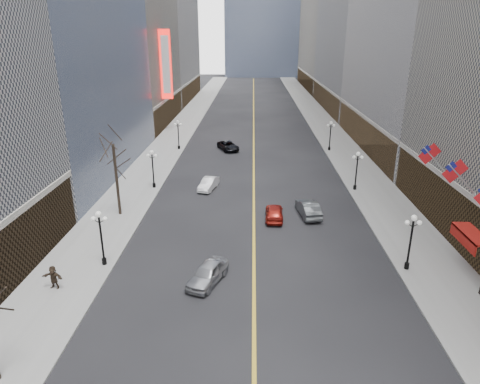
# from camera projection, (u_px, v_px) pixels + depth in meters

# --- Properties ---
(sidewalk_east) EXTENTS (6.00, 230.00, 0.15)m
(sidewalk_east) POSITION_uv_depth(u_px,v_px,m) (338.00, 144.00, 70.53)
(sidewalk_east) COLOR gray
(sidewalk_east) RESTS_ON ground
(sidewalk_west) EXTENTS (6.00, 230.00, 0.15)m
(sidewalk_west) POSITION_uv_depth(u_px,v_px,m) (170.00, 143.00, 71.31)
(sidewalk_west) COLOR gray
(sidewalk_west) RESTS_ON ground
(lane_line) EXTENTS (0.25, 200.00, 0.02)m
(lane_line) POSITION_uv_depth(u_px,v_px,m) (254.00, 131.00, 80.31)
(lane_line) COLOR gold
(lane_line) RESTS_ON ground
(bldg_east_c) EXTENTS (26.60, 40.60, 48.80)m
(bldg_east_c) POSITION_uv_depth(u_px,v_px,m) (388.00, 1.00, 95.45)
(bldg_east_c) COLOR #949497
(bldg_east_c) RESTS_ON ground
(streetlamp_east_1) EXTENTS (1.26, 0.44, 4.52)m
(streetlamp_east_1) POSITION_uv_depth(u_px,v_px,m) (411.00, 237.00, 32.12)
(streetlamp_east_1) COLOR black
(streetlamp_east_1) RESTS_ON sidewalk_east
(streetlamp_east_2) EXTENTS (1.26, 0.44, 4.52)m
(streetlamp_east_2) POSITION_uv_depth(u_px,v_px,m) (357.00, 167.00, 48.99)
(streetlamp_east_2) COLOR black
(streetlamp_east_2) RESTS_ON sidewalk_east
(streetlamp_east_3) EXTENTS (1.26, 0.44, 4.52)m
(streetlamp_east_3) POSITION_uv_depth(u_px,v_px,m) (330.00, 133.00, 65.86)
(streetlamp_east_3) COLOR black
(streetlamp_east_3) RESTS_ON sidewalk_east
(streetlamp_west_1) EXTENTS (1.26, 0.44, 4.52)m
(streetlamp_west_1) POSITION_uv_depth(u_px,v_px,m) (101.00, 233.00, 32.78)
(streetlamp_west_1) COLOR black
(streetlamp_west_1) RESTS_ON sidewalk_west
(streetlamp_west_2) EXTENTS (1.26, 0.44, 4.52)m
(streetlamp_west_2) POSITION_uv_depth(u_px,v_px,m) (153.00, 165.00, 49.64)
(streetlamp_west_2) COLOR black
(streetlamp_west_2) RESTS_ON sidewalk_west
(streetlamp_west_3) EXTENTS (1.26, 0.44, 4.52)m
(streetlamp_west_3) POSITION_uv_depth(u_px,v_px,m) (178.00, 132.00, 66.51)
(streetlamp_west_3) COLOR black
(streetlamp_west_3) RESTS_ON sidewalk_west
(flag_4) EXTENTS (2.87, 0.12, 2.87)m
(flag_4) POSITION_uv_depth(u_px,v_px,m) (457.00, 173.00, 32.37)
(flag_4) COLOR #B2B2B7
(flag_4) RESTS_ON ground
(flag_5) EXTENTS (2.87, 0.12, 2.87)m
(flag_5) POSITION_uv_depth(u_px,v_px,m) (431.00, 156.00, 37.06)
(flag_5) COLOR #B2B2B7
(flag_5) RESTS_ON ground
(awning_c) EXTENTS (1.40, 4.00, 0.93)m
(awning_c) POSITION_uv_depth(u_px,v_px,m) (470.00, 235.00, 31.94)
(awning_c) COLOR maroon
(awning_c) RESTS_ON ground
(theatre_marquee) EXTENTS (2.00, 0.55, 12.00)m
(theatre_marquee) POSITION_uv_depth(u_px,v_px,m) (166.00, 65.00, 76.58)
(theatre_marquee) COLOR red
(theatre_marquee) RESTS_ON ground
(tree_west_far) EXTENTS (3.60, 3.60, 7.92)m
(tree_west_far) POSITION_uv_depth(u_px,v_px,m) (114.00, 156.00, 41.03)
(tree_west_far) COLOR #2D231C
(tree_west_far) RESTS_ON sidewalk_west
(car_nb_near) EXTENTS (3.30, 4.78, 1.51)m
(car_nb_near) POSITION_uv_depth(u_px,v_px,m) (208.00, 273.00, 31.27)
(car_nb_near) COLOR #9D9FA4
(car_nb_near) RESTS_ON ground
(car_nb_mid) EXTENTS (2.34, 4.29, 1.34)m
(car_nb_mid) POSITION_uv_depth(u_px,v_px,m) (209.00, 184.00, 50.18)
(car_nb_mid) COLOR silver
(car_nb_mid) RESTS_ON ground
(car_nb_far) EXTENTS (4.13, 5.51, 1.39)m
(car_nb_far) POSITION_uv_depth(u_px,v_px,m) (228.00, 146.00, 67.06)
(car_nb_far) COLOR black
(car_nb_far) RESTS_ON ground
(car_sb_mid) EXTENTS (1.84, 4.31, 1.45)m
(car_sb_mid) POSITION_uv_depth(u_px,v_px,m) (274.00, 212.00, 42.04)
(car_sb_mid) COLOR maroon
(car_sb_mid) RESTS_ON ground
(car_sb_far) EXTENTS (2.30, 4.93, 1.56)m
(car_sb_far) POSITION_uv_depth(u_px,v_px,m) (308.00, 208.00, 42.84)
(car_sb_far) COLOR #45494C
(car_sb_far) RESTS_ON ground
(ped_west_far) EXTENTS (1.67, 0.78, 1.73)m
(ped_west_far) POSITION_uv_depth(u_px,v_px,m) (53.00, 277.00, 30.29)
(ped_west_far) COLOR #2E2319
(ped_west_far) RESTS_ON sidewalk_west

